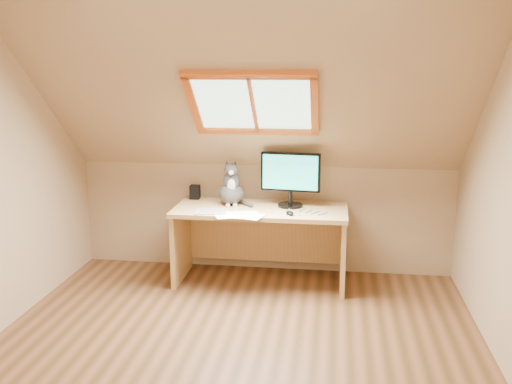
# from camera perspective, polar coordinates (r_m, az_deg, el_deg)

# --- Properties ---
(ground) EXTENTS (3.50, 3.50, 0.00)m
(ground) POSITION_cam_1_polar(r_m,az_deg,el_deg) (3.99, -2.47, -16.24)
(ground) COLOR brown
(ground) RESTS_ON ground
(room_shell) EXTENTS (3.52, 3.52, 2.41)m
(room_shell) POSITION_cam_1_polar(r_m,az_deg,el_deg) (3.43, -2.98, 4.32)
(room_shell) COLOR tan
(room_shell) RESTS_ON ground
(desk) EXTENTS (1.52, 0.66, 0.69)m
(desk) POSITION_cam_1_polar(r_m,az_deg,el_deg) (5.13, 0.55, -3.74)
(desk) COLOR tan
(desk) RESTS_ON ground
(monitor) EXTENTS (0.53, 0.22, 0.48)m
(monitor) POSITION_cam_1_polar(r_m,az_deg,el_deg) (4.99, 3.47, 1.63)
(monitor) COLOR black
(monitor) RESTS_ON desk
(cat) EXTENTS (0.27, 0.31, 0.42)m
(cat) POSITION_cam_1_polar(r_m,az_deg,el_deg) (5.09, -2.48, 0.37)
(cat) COLOR #3A3533
(cat) RESTS_ON desk
(desk_speaker) EXTENTS (0.09, 0.09, 0.13)m
(desk_speaker) POSITION_cam_1_polar(r_m,az_deg,el_deg) (5.35, -6.12, -0.00)
(desk_speaker) COLOR black
(desk_speaker) RESTS_ON desk
(graphics_tablet) EXTENTS (0.29, 0.23, 0.01)m
(graphics_tablet) POSITION_cam_1_polar(r_m,az_deg,el_deg) (4.87, -4.62, -1.98)
(graphics_tablet) COLOR #B2B2B7
(graphics_tablet) RESTS_ON desk
(mouse) EXTENTS (0.10, 0.12, 0.03)m
(mouse) POSITION_cam_1_polar(r_m,az_deg,el_deg) (4.78, 3.39, -2.09)
(mouse) COLOR black
(mouse) RESTS_ON desk
(papers) EXTENTS (0.35, 0.30, 0.01)m
(papers) POSITION_cam_1_polar(r_m,az_deg,el_deg) (4.77, -1.40, -2.26)
(papers) COLOR white
(papers) RESTS_ON desk
(cables) EXTENTS (0.51, 0.26, 0.01)m
(cables) POSITION_cam_1_polar(r_m,az_deg,el_deg) (4.86, 4.51, -2.02)
(cables) COLOR silver
(cables) RESTS_ON desk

